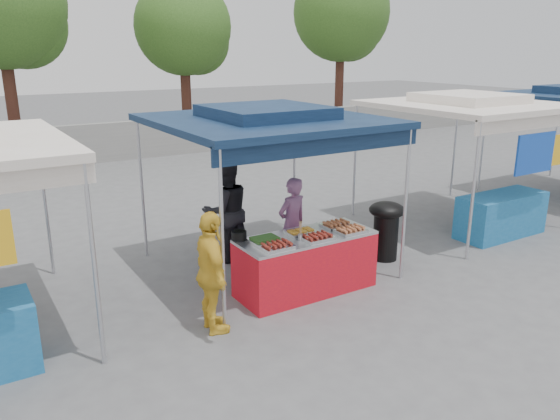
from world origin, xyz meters
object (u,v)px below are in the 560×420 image
cooking_pot (239,235)px  vendor_woman (292,224)px  helper_man (227,211)px  customer_person (212,273)px  wok_burner (386,225)px  vendor_table (306,263)px

cooking_pot → vendor_woman: vendor_woman is taller
cooking_pot → helper_man: size_ratio=0.12×
cooking_pot → customer_person: bearing=-136.5°
wok_burner → helper_man: helper_man is taller
vendor_woman → helper_man: helper_man is taller
cooking_pot → helper_man: 1.43m
vendor_table → vendor_woman: bearing=69.9°
cooking_pot → vendor_woman: 1.29m
vendor_table → vendor_woman: vendor_woman is taller
helper_man → wok_burner: bearing=150.6°
helper_man → cooking_pot: bearing=72.2°
wok_burner → vendor_woman: (-1.54, 0.48, 0.16)m
vendor_table → customer_person: customer_person is taller
cooking_pot → customer_person: customer_person is taller
cooking_pot → wok_burner: (2.72, -0.01, -0.32)m
vendor_table → helper_man: helper_man is taller
helper_man → vendor_table: bearing=105.2°
customer_person → vendor_woman: bearing=-50.7°
vendor_table → customer_person: size_ratio=1.29×
wok_burner → helper_man: (-2.25, 1.35, 0.26)m
cooking_pot → vendor_woman: (1.19, 0.47, -0.17)m
cooking_pot → wok_burner: 2.74m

